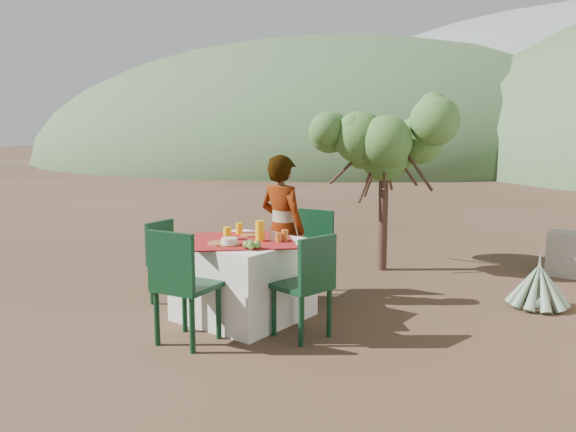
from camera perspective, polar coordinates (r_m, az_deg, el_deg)
The scene contains 21 objects.
ground at distance 5.96m, azimuth -5.69°, elevation -8.82°, with size 160.00×160.00×0.00m, color #312316.
table at distance 5.42m, azimuth -4.52°, elevation -6.40°, with size 1.30×1.30×0.76m.
chair_far at distance 6.13m, azimuth 2.32°, elevation -3.32°, with size 0.47×0.47×0.93m.
chair_near at distance 4.74m, azimuth -10.83°, elevation -6.59°, with size 0.52×0.52×0.98m.
chair_left at distance 6.01m, azimuth -12.11°, elevation -4.15°, with size 0.44×0.44×0.85m.
chair_right at distance 4.82m, azimuth 2.05°, elevation -6.67°, with size 0.49×0.49×0.91m.
person at distance 5.83m, azimuth -0.58°, elevation -1.36°, with size 0.57×0.37×1.55m, color #8C6651.
shrub_tree at distance 7.28m, azimuth 10.41°, elevation 6.48°, with size 1.66×1.62×1.95m.
agave at distance 6.29m, azimuth 24.08°, elevation -6.53°, with size 0.61×0.62×0.65m.
hill_near_left at distance 40.61m, azimuth 4.83°, elevation 5.79°, with size 40.00×40.00×16.00m, color #344D2B.
plate_far at distance 5.54m, azimuth -3.79°, elevation -1.93°, with size 0.20×0.20×0.01m, color brown.
plate_near at distance 5.15m, azimuth -6.84°, elevation -2.75°, with size 0.24×0.24×0.01m, color brown.
glass_far at distance 5.62m, azimuth -4.97°, elevation -1.28°, with size 0.07×0.07×0.12m, color yellow.
glass_near at distance 5.36m, azimuth -6.18°, elevation -1.74°, with size 0.07×0.07×0.12m, color yellow.
juice_pitcher at distance 5.25m, azimuth -2.85°, elevation -1.51°, with size 0.09×0.09×0.19m, color yellow.
bowl_plate at distance 5.09m, azimuth -5.96°, elevation -2.89°, with size 0.19×0.19×0.01m, color brown.
white_bowl at distance 5.08m, azimuth -5.96°, elevation -2.53°, with size 0.15×0.15×0.05m, color white.
jar_left at distance 5.20m, azimuth -0.98°, elevation -2.20°, with size 0.05×0.05×0.08m, color orange.
jar_right at distance 5.27m, azimuth -0.32°, elevation -1.95°, with size 0.06×0.06×0.10m, color orange.
napkin_holder at distance 5.25m, azimuth -1.50°, elevation -2.07°, with size 0.07×0.04×0.09m, color white.
fruit_cluster at distance 4.92m, azimuth -3.76°, elevation -2.91°, with size 0.14×0.13×0.07m.
Camera 1 is at (3.92, -4.14, 1.75)m, focal length 35.00 mm.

